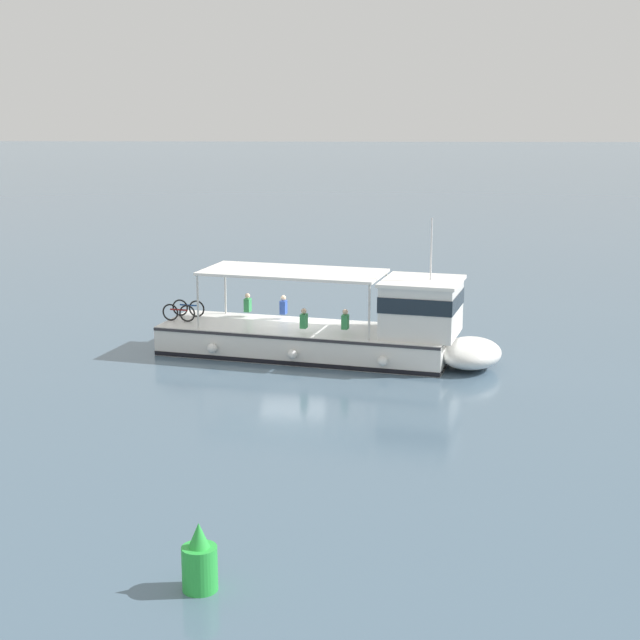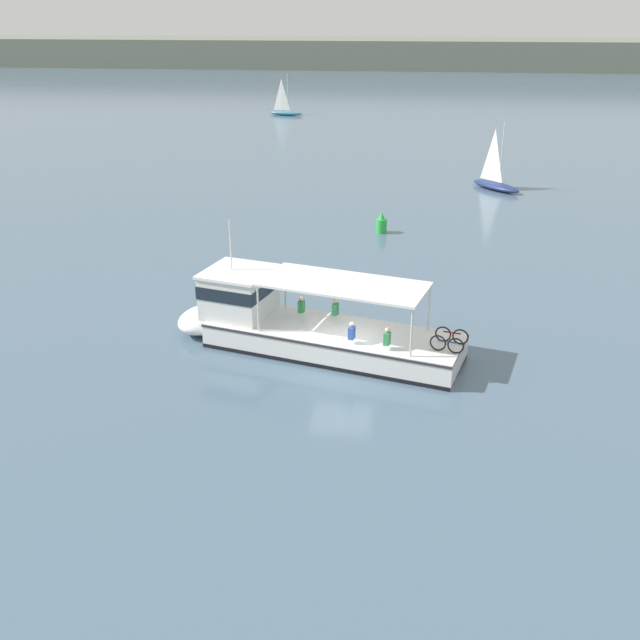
{
  "view_description": "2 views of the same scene",
  "coord_description": "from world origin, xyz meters",
  "px_view_note": "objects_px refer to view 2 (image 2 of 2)",
  "views": [
    {
      "loc": [
        -2.31,
        36.72,
        9.31
      ],
      "look_at": [
        -1.1,
        1.38,
        1.4
      ],
      "focal_mm": 54.92,
      "sensor_mm": 36.0,
      "label": 1
    },
    {
      "loc": [
        2.45,
        -26.41,
        13.5
      ],
      "look_at": [
        -1.1,
        1.38,
        1.4
      ],
      "focal_mm": 40.76,
      "sensor_mm": 36.0,
      "label": 2
    }
  ],
  "objects_px": {
    "sailboat_horizon_west": "(496,183)",
    "channel_buoy": "(381,224)",
    "ferry_main": "(298,325)",
    "sailboat_far_left": "(285,111)"
  },
  "relations": [
    {
      "from": "sailboat_far_left",
      "to": "channel_buoy",
      "type": "height_order",
      "value": "sailboat_far_left"
    },
    {
      "from": "sailboat_horizon_west",
      "to": "ferry_main",
      "type": "bearing_deg",
      "value": -109.86
    },
    {
      "from": "sailboat_horizon_west",
      "to": "sailboat_far_left",
      "type": "relative_size",
      "value": 1.0
    },
    {
      "from": "sailboat_horizon_west",
      "to": "channel_buoy",
      "type": "xyz_separation_m",
      "value": [
        -8.49,
        -13.3,
        0.03
      ]
    },
    {
      "from": "sailboat_far_left",
      "to": "channel_buoy",
      "type": "bearing_deg",
      "value": -73.89
    },
    {
      "from": "ferry_main",
      "to": "sailboat_horizon_west",
      "type": "relative_size",
      "value": 2.42
    },
    {
      "from": "sailboat_far_left",
      "to": "channel_buoy",
      "type": "distance_m",
      "value": 56.51
    },
    {
      "from": "ferry_main",
      "to": "sailboat_far_left",
      "type": "xyz_separation_m",
      "value": [
        -12.98,
        71.99,
        -0.47
      ]
    },
    {
      "from": "ferry_main",
      "to": "sailboat_horizon_west",
      "type": "bearing_deg",
      "value": 70.14
    },
    {
      "from": "sailboat_horizon_west",
      "to": "sailboat_far_left",
      "type": "xyz_separation_m",
      "value": [
        -24.17,
        41.0,
        0.0
      ]
    }
  ]
}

